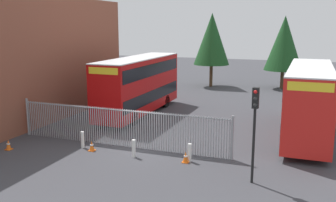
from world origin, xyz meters
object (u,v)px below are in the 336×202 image
(bollard_near_left, at_px, (83,140))
(traffic_light_kerbside, at_px, (255,118))
(bollard_near_right, at_px, (190,153))
(traffic_cone_by_gate, at_px, (186,157))
(traffic_cone_near_kerb, at_px, (8,145))
(traffic_cone_mid_forecourt, at_px, (92,146))
(double_decker_bus_near_gate, at_px, (309,99))
(double_decker_bus_behind_fence_left, at_px, (139,83))
(bollard_center_front, at_px, (134,148))

(bollard_near_left, xyz_separation_m, traffic_light_kerbside, (9.77, -1.56, 2.51))
(bollard_near_right, height_order, traffic_cone_by_gate, bollard_near_right)
(traffic_cone_by_gate, height_order, traffic_cone_near_kerb, same)
(traffic_cone_by_gate, distance_m, traffic_cone_mid_forecourt, 5.46)
(traffic_cone_mid_forecourt, bearing_deg, traffic_cone_near_kerb, -161.87)
(double_decker_bus_near_gate, height_order, bollard_near_left, double_decker_bus_near_gate)
(double_decker_bus_behind_fence_left, distance_m, bollard_near_right, 11.35)
(traffic_light_kerbside, bearing_deg, traffic_cone_by_gate, 159.00)
(bollard_near_right, distance_m, traffic_light_kerbside, 4.50)
(bollard_center_front, relative_size, traffic_cone_near_kerb, 1.61)
(bollard_near_right, bearing_deg, traffic_cone_mid_forecourt, -176.86)
(bollard_near_right, height_order, traffic_cone_mid_forecourt, bollard_near_right)
(traffic_cone_near_kerb, bearing_deg, bollard_center_front, 10.98)
(double_decker_bus_behind_fence_left, bearing_deg, double_decker_bus_near_gate, -9.24)
(traffic_cone_mid_forecourt, distance_m, traffic_cone_near_kerb, 4.73)
(bollard_center_front, bearing_deg, double_decker_bus_behind_fence_left, 113.09)
(bollard_near_left, relative_size, traffic_cone_by_gate, 1.61)
(traffic_cone_mid_forecourt, relative_size, traffic_light_kerbside, 0.14)
(double_decker_bus_behind_fence_left, relative_size, bollard_center_front, 11.38)
(bollard_center_front, xyz_separation_m, bollard_near_right, (2.97, 0.40, 0.00))
(bollard_center_front, height_order, traffic_cone_mid_forecourt, bollard_center_front)
(double_decker_bus_near_gate, xyz_separation_m, traffic_cone_near_kerb, (-15.66, -8.55, -2.13))
(bollard_center_front, distance_m, traffic_light_kerbside, 6.94)
(double_decker_bus_near_gate, height_order, traffic_light_kerbside, double_decker_bus_near_gate)
(double_decker_bus_near_gate, bearing_deg, bollard_center_front, -139.94)
(traffic_cone_near_kerb, bearing_deg, double_decker_bus_near_gate, 28.65)
(double_decker_bus_near_gate, distance_m, double_decker_bus_behind_fence_left, 12.62)
(traffic_cone_by_gate, bearing_deg, bollard_near_left, 178.18)
(double_decker_bus_near_gate, bearing_deg, traffic_cone_near_kerb, -151.35)
(bollard_near_left, bearing_deg, traffic_cone_by_gate, -1.82)
(double_decker_bus_near_gate, height_order, double_decker_bus_behind_fence_left, same)
(traffic_cone_mid_forecourt, bearing_deg, bollard_center_front, -1.96)
(bollard_near_left, height_order, bollard_center_front, same)
(traffic_cone_near_kerb, relative_size, traffic_light_kerbside, 0.14)
(double_decker_bus_behind_fence_left, bearing_deg, bollard_center_front, -66.91)
(double_decker_bus_near_gate, relative_size, double_decker_bus_behind_fence_left, 1.00)
(traffic_light_kerbside, bearing_deg, bollard_near_right, 155.23)
(traffic_cone_by_gate, bearing_deg, bollard_center_front, -176.18)
(bollard_near_right, relative_size, traffic_light_kerbside, 0.22)
(traffic_cone_by_gate, height_order, traffic_cone_mid_forecourt, same)
(traffic_cone_by_gate, bearing_deg, bollard_near_right, 55.49)
(traffic_cone_by_gate, distance_m, traffic_light_kerbside, 4.65)
(double_decker_bus_near_gate, relative_size, traffic_light_kerbside, 2.51)
(bollard_near_right, bearing_deg, traffic_cone_by_gate, -124.51)
(double_decker_bus_behind_fence_left, distance_m, traffic_cone_near_kerb, 11.26)
(double_decker_bus_behind_fence_left, bearing_deg, traffic_cone_mid_forecourt, -81.93)
(double_decker_bus_behind_fence_left, height_order, traffic_cone_mid_forecourt, double_decker_bus_behind_fence_left)
(bollard_near_right, bearing_deg, bollard_near_left, -179.90)
(traffic_cone_mid_forecourt, xyz_separation_m, traffic_cone_near_kerb, (-4.50, -1.47, 0.00))
(double_decker_bus_near_gate, distance_m, bollard_near_right, 8.98)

